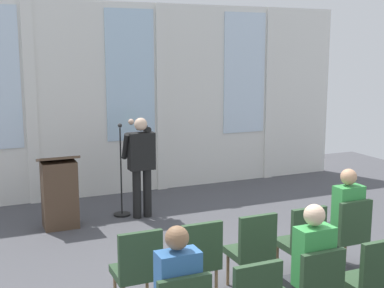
% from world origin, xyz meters
% --- Properties ---
extents(rear_partition, '(9.15, 0.14, 3.61)m').
position_xyz_m(rear_partition, '(0.03, 5.19, 1.84)').
color(rear_partition, silver).
rests_on(rear_partition, ground).
extents(speaker, '(0.51, 0.69, 1.66)m').
position_xyz_m(speaker, '(-0.31, 3.60, 0.96)').
color(speaker, black).
rests_on(speaker, ground).
extents(mic_stand, '(0.28, 0.28, 1.55)m').
position_xyz_m(mic_stand, '(-0.59, 3.81, 0.34)').
color(mic_stand, black).
rests_on(mic_stand, ground).
extents(lectern, '(0.60, 0.48, 1.16)m').
position_xyz_m(lectern, '(-1.63, 3.61, 0.55)').
color(lectern, '#4C3828').
rests_on(lectern, ground).
extents(chair_r0_c0, '(0.46, 0.44, 0.94)m').
position_xyz_m(chair_r0_c0, '(-1.36, 0.49, 0.53)').
color(chair_r0_c0, olive).
rests_on(chair_r0_c0, ground).
extents(chair_r0_c1, '(0.46, 0.44, 0.94)m').
position_xyz_m(chair_r0_c1, '(-0.68, 0.49, 0.53)').
color(chair_r0_c1, olive).
rests_on(chair_r0_c1, ground).
extents(chair_r0_c2, '(0.46, 0.44, 0.94)m').
position_xyz_m(chair_r0_c2, '(0.00, 0.49, 0.53)').
color(chair_r0_c2, olive).
rests_on(chair_r0_c2, ground).
extents(chair_r0_c3, '(0.46, 0.44, 0.94)m').
position_xyz_m(chair_r0_c3, '(0.68, 0.49, 0.53)').
color(chair_r0_c3, olive).
rests_on(chair_r0_c3, ground).
extents(chair_r0_c4, '(0.46, 0.44, 0.94)m').
position_xyz_m(chair_r0_c4, '(1.36, 0.49, 0.53)').
color(chair_r0_c4, olive).
rests_on(chair_r0_c4, ground).
extents(audience_r0_c4, '(0.36, 0.39, 1.31)m').
position_xyz_m(audience_r0_c4, '(1.36, 0.58, 0.73)').
color(audience_r0_c4, '#2D2D33').
rests_on(audience_r0_c4, ground).
extents(audience_r1_c2, '(0.36, 0.39, 1.34)m').
position_xyz_m(audience_r1_c2, '(0.00, -0.57, 0.74)').
color(audience_r1_c2, '#2D2D33').
rests_on(audience_r1_c2, ground).
extents(chair_r1_c3, '(0.46, 0.44, 0.94)m').
position_xyz_m(chair_r1_c3, '(0.68, -0.66, 0.53)').
color(chair_r1_c3, olive).
rests_on(chair_r1_c3, ground).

